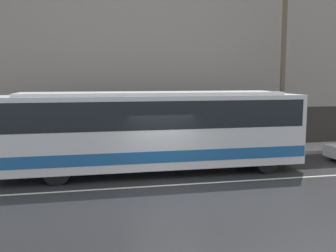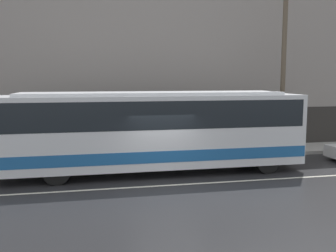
% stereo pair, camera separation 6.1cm
% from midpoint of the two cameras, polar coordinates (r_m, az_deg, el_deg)
% --- Properties ---
extents(ground_plane, '(60.00, 60.00, 0.00)m').
position_cam_midpoint_polar(ground_plane, '(13.76, -0.13, -9.05)').
color(ground_plane, '#262628').
extents(sidewalk, '(60.00, 2.38, 0.17)m').
position_cam_midpoint_polar(sidewalk, '(18.71, -3.36, -4.43)').
color(sidewalk, '#A09E99').
rests_on(sidewalk, ground_plane).
extents(building_facade, '(60.00, 0.35, 9.03)m').
position_cam_midpoint_polar(building_facade, '(19.65, -4.04, 8.65)').
color(building_facade, gray).
rests_on(building_facade, ground_plane).
extents(lane_stripe, '(54.00, 0.14, 0.01)m').
position_cam_midpoint_polar(lane_stripe, '(13.76, -0.13, -9.04)').
color(lane_stripe, beige).
rests_on(lane_stripe, ground_plane).
extents(transit_bus, '(12.33, 2.56, 3.32)m').
position_cam_midpoint_polar(transit_bus, '(15.31, -2.15, -0.23)').
color(transit_bus, silver).
rests_on(transit_bus, ground_plane).
extents(utility_pole_near, '(0.24, 0.24, 8.58)m').
position_cam_midpoint_polar(utility_pole_near, '(19.92, 17.26, 8.64)').
color(utility_pole_near, brown).
rests_on(utility_pole_near, sidewalk).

